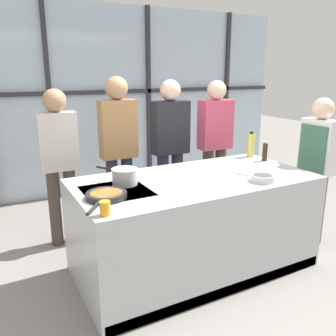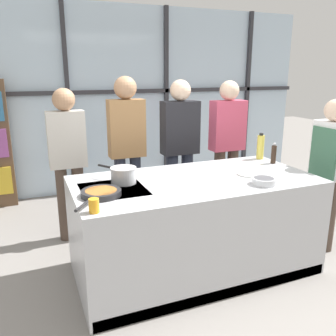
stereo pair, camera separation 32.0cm
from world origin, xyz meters
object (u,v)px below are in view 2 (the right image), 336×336
at_px(spectator_far_right, 227,140).
at_px(saucepan, 123,175).
at_px(frying_pan, 101,193).
at_px(pepper_grinder, 274,154).
at_px(spectator_far_left, 68,155).
at_px(juice_glass_near, 94,206).
at_px(mixing_bowl, 264,181).
at_px(oil_bottle, 260,147).
at_px(chef, 328,166).
at_px(white_plate, 250,174).
at_px(spectator_center_right, 180,143).
at_px(spectator_center_left, 127,144).

xyz_separation_m(spectator_far_right, saucepan, (-1.63, -0.97, -0.01)).
xyz_separation_m(frying_pan, pepper_grinder, (1.90, 0.32, 0.08)).
xyz_separation_m(spectator_far_left, juice_glass_near, (-0.01, -1.54, -0.02)).
bearing_deg(mixing_bowl, pepper_grinder, 46.22).
height_order(spectator_far_left, oil_bottle, spectator_far_left).
relative_size(saucepan, pepper_grinder, 1.71).
relative_size(frying_pan, pepper_grinder, 2.24).
distance_m(chef, mixing_bowl, 1.01).
bearing_deg(mixing_bowl, white_plate, 78.23).
xyz_separation_m(mixing_bowl, oil_bottle, (0.53, 0.78, 0.10)).
height_order(spectator_far_left, frying_pan, spectator_far_left).
bearing_deg(chef, saucepan, 83.29).
xyz_separation_m(chef, spectator_far_left, (-2.45, 1.22, 0.07)).
bearing_deg(juice_glass_near, chef, 7.57).
bearing_deg(white_plate, chef, -2.91).
distance_m(chef, spectator_center_right, 1.66).
height_order(spectator_center_right, oil_bottle, spectator_center_right).
bearing_deg(pepper_grinder, juice_glass_near, -162.31).
relative_size(white_plate, pepper_grinder, 1.07).
bearing_deg(juice_glass_near, oil_bottle, 23.27).
bearing_deg(pepper_grinder, spectator_far_right, 91.27).
relative_size(spectator_far_left, oil_bottle, 5.85).
height_order(spectator_center_left, saucepan, spectator_center_left).
relative_size(chef, spectator_far_right, 0.91).
height_order(white_plate, pepper_grinder, pepper_grinder).
bearing_deg(pepper_grinder, frying_pan, -170.29).
xyz_separation_m(chef, spectator_center_right, (-1.13, 1.22, 0.09)).
bearing_deg(white_plate, spectator_center_right, 99.94).
bearing_deg(chef, spectator_far_left, 63.59).
distance_m(frying_pan, mixing_bowl, 1.38).
bearing_deg(spectator_far_left, juice_glass_near, 89.63).
relative_size(spectator_center_left, saucepan, 4.75).
height_order(chef, mixing_bowl, chef).
bearing_deg(spectator_center_left, mixing_bowl, 118.83).
relative_size(spectator_far_left, mixing_bowl, 7.94).
distance_m(spectator_center_right, saucepan, 1.37).
bearing_deg(oil_bottle, frying_pan, -163.94).
height_order(spectator_far_right, pepper_grinder, spectator_far_right).
distance_m(spectator_far_right, pepper_grinder, 0.90).
height_order(frying_pan, mixing_bowl, mixing_bowl).
distance_m(spectator_far_left, saucepan, 1.03).
xyz_separation_m(white_plate, juice_glass_near, (-1.53, -0.37, 0.04)).
bearing_deg(mixing_bowl, spectator_center_left, 118.83).
bearing_deg(spectator_far_left, pepper_grinder, 155.75).
distance_m(saucepan, pepper_grinder, 1.65).
distance_m(spectator_center_right, frying_pan, 1.73).
bearing_deg(spectator_center_right, spectator_far_right, -180.00).
height_order(spectator_center_left, pepper_grinder, spectator_center_left).
bearing_deg(oil_bottle, pepper_grinder, -87.39).
xyz_separation_m(spectator_far_right, frying_pan, (-1.88, -1.23, -0.06)).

